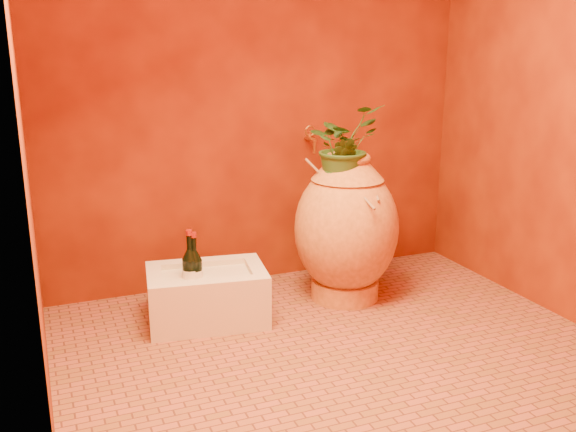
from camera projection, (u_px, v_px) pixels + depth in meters
name	position (u px, v px, depth m)	size (l,w,h in m)	color
floor	(334.00, 347.00, 3.01)	(2.50, 2.50, 0.00)	brown
wall_back	(259.00, 66.00, 3.57)	(2.50, 0.02, 2.50)	#511204
wall_left	(17.00, 82.00, 2.22)	(0.02, 2.00, 2.50)	#511204
wall_right	(569.00, 70.00, 3.13)	(0.02, 2.00, 2.50)	#511204
amphora	(346.00, 228.00, 3.48)	(0.73, 0.73, 0.81)	#D58C3C
stone_basin	(207.00, 296.00, 3.26)	(0.64, 0.48, 0.28)	beige
wine_bottle_a	(194.00, 272.00, 3.25)	(0.07, 0.07, 0.29)	black
wine_bottle_b	(195.00, 273.00, 3.20)	(0.08, 0.08, 0.33)	black
wine_bottle_c	(191.00, 272.00, 3.19)	(0.08, 0.08, 0.34)	black
wall_tap	(311.00, 138.00, 3.71)	(0.07, 0.14, 0.15)	#B27F29
plant_main	(344.00, 145.00, 3.36)	(0.38, 0.33, 0.42)	#264B1A
plant_side	(340.00, 167.00, 3.34)	(0.17, 0.14, 0.31)	#264B1A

